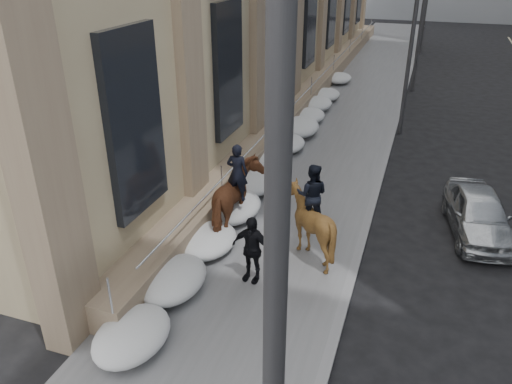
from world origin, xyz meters
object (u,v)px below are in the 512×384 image
mounted_horse_left (237,198)px  car_silver (478,213)px  mounted_horse_right (310,219)px  pedestrian (251,249)px

mounted_horse_left → car_silver: mounted_horse_left is taller
mounted_horse_left → mounted_horse_right: mounted_horse_left is taller
mounted_horse_left → car_silver: 7.19m
pedestrian → car_silver: 7.18m
car_silver → mounted_horse_left: bearing=-169.9°
pedestrian → mounted_horse_right: bearing=62.7°
pedestrian → car_silver: bearing=46.3°
mounted_horse_right → pedestrian: size_ratio=1.46×
pedestrian → car_silver: (5.56, 4.53, -0.35)m
mounted_horse_left → pedestrian: size_ratio=1.49×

